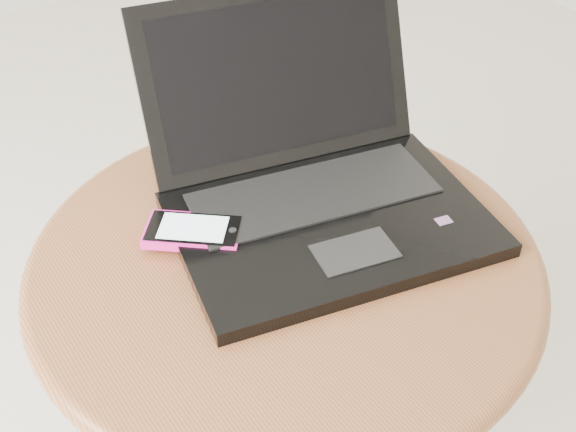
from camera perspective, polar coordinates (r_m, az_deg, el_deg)
table at (r=0.99m, az=-0.22°, el=-7.42°), size 0.64×0.64×0.51m
laptop at (r=0.95m, az=2.06°, el=2.88°), size 0.45×0.44×0.24m
phone_black at (r=0.94m, az=-7.11°, el=-1.12°), size 0.13×0.12×0.01m
phone_pink at (r=0.92m, az=-7.35°, el=-1.21°), size 0.13×0.13×0.01m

